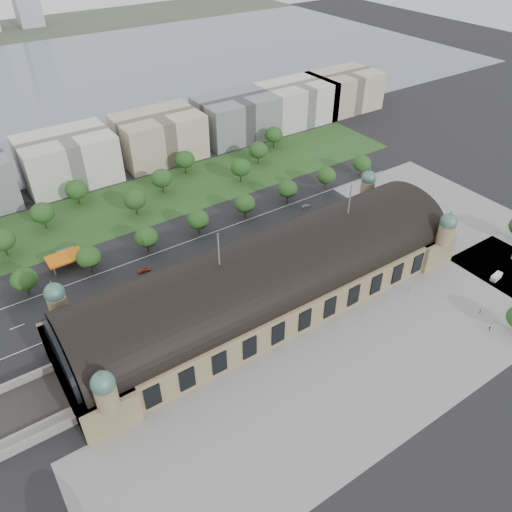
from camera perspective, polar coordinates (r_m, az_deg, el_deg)
ground at (r=183.72m, az=1.53°, el=-5.15°), size 900.00×900.00×0.00m
station at (r=177.03m, az=1.58°, el=-2.67°), size 150.00×48.40×44.30m
plaza_south at (r=166.39m, az=13.46°, el=-12.11°), size 190.00×48.00×0.12m
plaza_east at (r=247.03m, az=21.46°, el=4.19°), size 56.00×100.00×0.12m
road_slab at (r=201.89m, az=-9.41°, el=-1.26°), size 260.00×26.00×0.10m
grass_belt at (r=246.47m, az=-14.10°, el=5.69°), size 300.00×45.00×0.10m
petrol_station at (r=214.27m, az=-20.88°, el=0.01°), size 14.00×13.00×5.05m
lake at (r=434.04m, az=-23.11°, el=17.54°), size 700.00×320.00×0.08m
office_3 at (r=272.17m, az=-20.69°, el=10.33°), size 45.00×32.00×24.00m
office_4 at (r=285.77m, az=-11.04°, el=13.27°), size 45.00×32.00×24.00m
office_5 at (r=307.00m, az=-2.30°, el=15.56°), size 45.00×32.00×24.00m
office_6 at (r=331.44m, az=4.59°, el=17.10°), size 45.00×32.00×24.00m
office_7 at (r=356.55m, az=9.93°, el=18.12°), size 45.00×32.00×24.00m
tree_row_2 at (r=200.11m, az=-24.98°, el=-2.44°), size 9.60×9.60×11.52m
tree_row_3 at (r=202.60m, az=-18.59°, el=-0.13°), size 9.60×9.60×11.52m
tree_row_4 at (r=207.85m, az=-12.44°, el=2.10°), size 9.60×9.60×11.52m
tree_row_5 at (r=215.66m, az=-6.64°, el=4.16°), size 9.60×9.60×11.52m
tree_row_6 at (r=225.75m, az=-1.28°, el=6.03°), size 9.60×9.60×11.52m
tree_row_7 at (r=237.86m, az=3.61°, el=7.67°), size 9.60×9.60×11.52m
tree_row_8 at (r=251.67m, az=8.03°, el=9.10°), size 9.60×9.60×11.52m
tree_row_9 at (r=266.93m, az=11.99°, el=10.33°), size 9.60×9.60×11.52m
tree_belt_3 at (r=224.93m, az=-27.01°, el=1.65°), size 10.40×10.40×12.48m
tree_belt_4 at (r=236.73m, az=-23.25°, el=4.55°), size 10.40×10.40×12.48m
tree_belt_5 at (r=250.00m, az=-19.83°, el=7.15°), size 10.40×10.40×12.48m
tree_belt_6 at (r=233.97m, az=-13.67°, el=6.29°), size 10.40×10.40×12.48m
tree_belt_7 at (r=249.71m, az=-10.74°, el=8.74°), size 10.40×10.40×12.48m
tree_belt_8 at (r=266.41m, az=-8.13°, el=10.87°), size 10.40×10.40×12.48m
tree_belt_9 at (r=255.70m, az=-1.77°, el=10.08°), size 10.40×10.40×12.48m
tree_belt_10 at (r=274.16m, az=0.25°, el=12.01°), size 10.40×10.40×12.48m
tree_belt_11 at (r=293.18m, az=2.05°, el=13.68°), size 10.40×10.40×12.48m
traffic_car_3 at (r=201.24m, az=-12.66°, el=-1.61°), size 5.15×2.34×1.46m
traffic_car_4 at (r=209.97m, az=-2.72°, el=1.18°), size 4.19×1.73×1.42m
traffic_car_5 at (r=237.85m, az=5.74°, el=5.69°), size 4.48×2.07×1.42m
traffic_car_6 at (r=255.75m, az=12.59°, el=7.34°), size 5.81×2.68×1.61m
parked_car_0 at (r=183.01m, az=-19.44°, el=-7.67°), size 4.64×3.76×1.48m
parked_car_1 at (r=181.15m, az=-18.40°, el=-7.96°), size 5.29×4.87×1.37m
parked_car_2 at (r=186.50m, az=-12.76°, el=-5.19°), size 5.44×5.02×1.53m
parked_car_3 at (r=180.68m, az=-18.55°, el=-8.15°), size 4.27×3.02×1.35m
parked_car_4 at (r=183.75m, az=-17.90°, el=-7.06°), size 4.66×3.62×1.48m
parked_car_5 at (r=190.39m, az=-9.15°, el=-3.63°), size 6.04×4.95×1.53m
parked_car_6 at (r=184.75m, az=-14.34°, el=-6.01°), size 4.72×4.22×1.31m
bus_west at (r=200.88m, az=-2.45°, el=-0.31°), size 12.58×3.24×3.48m
bus_mid at (r=202.21m, az=-4.45°, el=-0.07°), size 13.61×4.24×3.73m
bus_east at (r=207.64m, az=1.12°, el=1.13°), size 12.91×3.22×3.58m
van_east at (r=213.45m, az=25.73°, el=-2.21°), size 5.69×2.88×2.36m
pedestrian_0 at (r=196.23m, az=17.14°, el=-3.61°), size 0.86×0.63×1.58m
pedestrian_1 at (r=195.37m, az=24.25°, el=-5.78°), size 0.73×0.73×1.71m
pedestrian_4 at (r=189.48m, az=25.10°, el=-7.56°), size 1.27×0.98×1.80m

